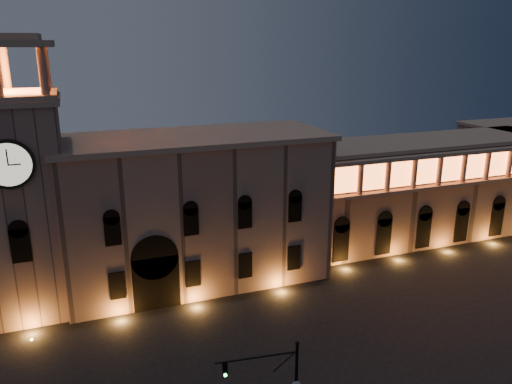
# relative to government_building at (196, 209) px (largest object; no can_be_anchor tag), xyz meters

# --- Properties ---
(ground) EXTENTS (160.00, 160.00, 0.00)m
(ground) POSITION_rel_government_building_xyz_m (2.08, -21.93, -8.77)
(ground) COLOR black
(ground) RESTS_ON ground
(government_building) EXTENTS (30.80, 12.80, 17.60)m
(government_building) POSITION_rel_government_building_xyz_m (0.00, 0.00, 0.00)
(government_building) COLOR #89675A
(government_building) RESTS_ON ground
(clock_tower) EXTENTS (9.80, 9.80, 32.40)m
(clock_tower) POSITION_rel_government_building_xyz_m (-18.42, -0.95, 3.73)
(clock_tower) COLOR #89675A
(clock_tower) RESTS_ON ground
(colonnade_wing) EXTENTS (40.60, 11.50, 14.50)m
(colonnade_wing) POSITION_rel_government_building_xyz_m (34.08, 1.99, -1.44)
(colonnade_wing) COLOR #846254
(colonnade_wing) RESTS_ON ground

